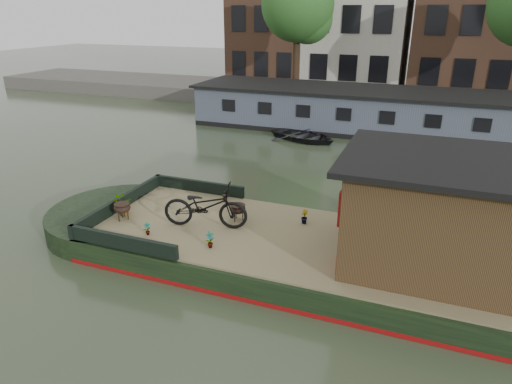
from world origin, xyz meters
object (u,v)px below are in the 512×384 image
(brazier_front, at_px, (123,212))
(brazier_rear, at_px, (238,213))
(bicycle, at_px, (205,206))
(dinghy, at_px, (304,133))
(cabin, at_px, (435,211))
(potted_plant_a, at_px, (210,240))

(brazier_front, xyz_separation_m, brazier_rear, (2.87, 1.04, -0.01))
(bicycle, bearing_deg, dinghy, -10.52)
(cabin, height_order, brazier_front, cabin)
(cabin, xyz_separation_m, brazier_front, (-7.61, -0.59, -1.00))
(brazier_rear, distance_m, dinghy, 10.67)
(bicycle, bearing_deg, potted_plant_a, -161.57)
(bicycle, relative_size, brazier_front, 4.66)
(bicycle, relative_size, dinghy, 0.67)
(bicycle, bearing_deg, brazier_front, 87.80)
(potted_plant_a, height_order, brazier_front, brazier_front)
(bicycle, height_order, potted_plant_a, bicycle)
(brazier_front, relative_size, brazier_rear, 1.03)
(potted_plant_a, distance_m, brazier_front, 2.89)
(bicycle, distance_m, dinghy, 11.26)
(bicycle, xyz_separation_m, brazier_front, (-2.24, -0.42, -0.34))
(cabin, relative_size, potted_plant_a, 9.83)
(cabin, distance_m, potted_plant_a, 5.01)
(dinghy, bearing_deg, brazier_rear, -155.26)
(brazier_front, distance_m, dinghy, 11.79)
(dinghy, bearing_deg, brazier_front, -169.82)
(brazier_rear, height_order, dinghy, brazier_rear)
(brazier_rear, bearing_deg, brazier_front, -159.98)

